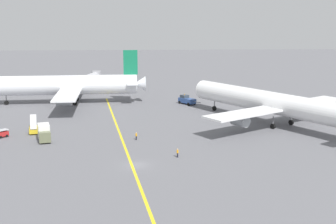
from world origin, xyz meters
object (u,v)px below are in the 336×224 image
at_px(airliner_being_pushed, 273,103).
at_px(gse_baggage_cart_near_cluster, 2,134).
at_px(ground_crew_marshaller_foreground, 178,153).
at_px(ground_crew_wing_walker_right, 136,136).
at_px(gse_catering_truck_tall, 44,133).
at_px(jet_bridge, 89,78).
at_px(pushback_tug, 187,100).
at_px(gse_stair_truck_yellow, 34,129).
at_px(airliner_at_gate_left, 66,85).

relative_size(airliner_being_pushed, gse_baggage_cart_near_cluster, 16.82).
distance_m(ground_crew_marshaller_foreground, ground_crew_wing_walker_right, 15.32).
relative_size(gse_baggage_cart_near_cluster, gse_catering_truck_tall, 0.49).
bearing_deg(gse_baggage_cart_near_cluster, jet_bridge, 80.04).
distance_m(pushback_tug, jet_bridge, 46.80).
bearing_deg(gse_stair_truck_yellow, ground_crew_wing_walker_right, -17.73).
relative_size(gse_stair_truck_yellow, ground_crew_wing_walker_right, 2.88).
relative_size(airliner_being_pushed, pushback_tug, 6.39).
distance_m(airliner_being_pushed, gse_catering_truck_tall, 55.21).
bearing_deg(airliner_being_pushed, gse_catering_truck_tall, -167.62).
xyz_separation_m(airliner_being_pushed, gse_stair_truck_yellow, (-57.62, -4.80, -4.38)).
xyz_separation_m(pushback_tug, gse_baggage_cart_near_cluster, (-45.41, -36.72, -0.43)).
bearing_deg(ground_crew_wing_walker_right, airliner_being_pushed, 20.06).
distance_m(airliner_at_gate_left, gse_baggage_cart_near_cluster, 41.14).
distance_m(gse_baggage_cart_near_cluster, gse_stair_truck_yellow, 7.13).
bearing_deg(airliner_at_gate_left, pushback_tug, -5.07).
relative_size(pushback_tug, gse_baggage_cart_near_cluster, 2.63).
bearing_deg(jet_bridge, gse_baggage_cart_near_cluster, -99.96).
distance_m(gse_stair_truck_yellow, gse_catering_truck_tall, 8.01).
bearing_deg(pushback_tug, gse_stair_truck_yellow, -139.63).
height_order(ground_crew_wing_walker_right, jet_bridge, jet_bridge).
height_order(airliner_being_pushed, gse_catering_truck_tall, airliner_being_pushed).
distance_m(pushback_tug, ground_crew_wing_walker_right, 43.69).
xyz_separation_m(airliner_at_gate_left, airliner_being_pushed, (55.71, -31.79, -0.33)).
bearing_deg(ground_crew_wing_walker_right, ground_crew_marshaller_foreground, -58.88).
xyz_separation_m(gse_stair_truck_yellow, gse_catering_truck_tall, (3.81, -7.01, 0.73)).
height_order(airliner_at_gate_left, gse_stair_truck_yellow, airliner_at_gate_left).
relative_size(airliner_at_gate_left, pushback_tug, 6.21).
distance_m(ground_crew_marshaller_foreground, jet_bridge, 90.63).
bearing_deg(airliner_at_gate_left, gse_baggage_cart_near_cluster, -101.52).
bearing_deg(ground_crew_marshaller_foreground, ground_crew_wing_walker_right, 121.12).
bearing_deg(gse_stair_truck_yellow, gse_baggage_cart_near_cluster, -151.21).
bearing_deg(gse_catering_truck_tall, jet_bridge, 88.31).
xyz_separation_m(gse_catering_truck_tall, ground_crew_wing_walker_right, (19.90, -0.57, -0.88)).
bearing_deg(gse_stair_truck_yellow, airliner_at_gate_left, 87.01).
bearing_deg(gse_baggage_cart_near_cluster, ground_crew_wing_walker_right, -7.88).
relative_size(airliner_at_gate_left, jet_bridge, 2.18).
xyz_separation_m(pushback_tug, ground_crew_marshaller_foreground, (-7.53, -53.98, -0.39)).
height_order(airliner_at_gate_left, ground_crew_marshaller_foreground, airliner_at_gate_left).
relative_size(airliner_at_gate_left, airliner_being_pushed, 0.97).
distance_m(airliner_being_pushed, gse_stair_truck_yellow, 57.98).
relative_size(pushback_tug, gse_catering_truck_tall, 1.29).
distance_m(gse_stair_truck_yellow, ground_crew_wing_walker_right, 24.89).
height_order(gse_baggage_cart_near_cluster, ground_crew_marshaller_foreground, ground_crew_marshaller_foreground).
height_order(pushback_tug, jet_bridge, jet_bridge).
xyz_separation_m(gse_stair_truck_yellow, ground_crew_marshaller_foreground, (31.63, -20.69, -0.12)).
bearing_deg(gse_catering_truck_tall, ground_crew_marshaller_foreground, -26.20).
relative_size(gse_catering_truck_tall, ground_crew_wing_walker_right, 3.69).
xyz_separation_m(airliner_being_pushed, ground_crew_wing_walker_right, (-33.91, -12.39, -4.52)).
bearing_deg(pushback_tug, airliner_at_gate_left, 174.93).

